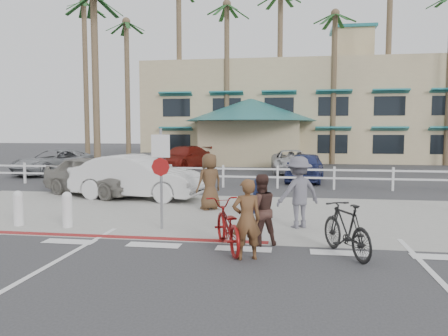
% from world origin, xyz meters
% --- Properties ---
extents(ground, '(140.00, 140.00, 0.00)m').
position_xyz_m(ground, '(0.00, 0.00, 0.00)').
color(ground, '#333335').
extents(bike_path, '(12.00, 16.00, 0.01)m').
position_xyz_m(bike_path, '(0.00, -2.00, 0.00)').
color(bike_path, '#333335').
rests_on(bike_path, ground).
extents(sidewalk_plaza, '(22.00, 7.00, 0.01)m').
position_xyz_m(sidewalk_plaza, '(0.00, 4.50, 0.01)').
color(sidewalk_plaza, gray).
rests_on(sidewalk_plaza, ground).
extents(cross_street, '(40.00, 5.00, 0.01)m').
position_xyz_m(cross_street, '(0.00, 8.50, 0.00)').
color(cross_street, '#333335').
rests_on(cross_street, ground).
extents(parking_lot, '(50.00, 16.00, 0.01)m').
position_xyz_m(parking_lot, '(0.00, 18.00, 0.00)').
color(parking_lot, '#333335').
rests_on(parking_lot, ground).
extents(curb_red, '(7.00, 0.25, 0.02)m').
position_xyz_m(curb_red, '(-3.00, 1.20, 0.01)').
color(curb_red, maroon).
rests_on(curb_red, ground).
extents(rail_fence, '(29.40, 0.16, 1.00)m').
position_xyz_m(rail_fence, '(0.50, 10.50, 0.50)').
color(rail_fence, silver).
rests_on(rail_fence, ground).
extents(building, '(28.00, 16.00, 11.30)m').
position_xyz_m(building, '(2.00, 31.00, 5.65)').
color(building, '#C4B286').
rests_on(building, ground).
extents(sign_post, '(0.50, 0.10, 2.90)m').
position_xyz_m(sign_post, '(-2.30, 2.20, 1.45)').
color(sign_post, gray).
rests_on(sign_post, ground).
extents(bollard_0, '(0.26, 0.26, 0.95)m').
position_xyz_m(bollard_0, '(-4.80, 2.00, 0.47)').
color(bollard_0, silver).
rests_on(bollard_0, ground).
extents(bollard_1, '(0.26, 0.26, 0.95)m').
position_xyz_m(bollard_1, '(-6.20, 2.00, 0.47)').
color(bollard_1, silver).
rests_on(bollard_1, ground).
extents(palm_0, '(4.00, 4.00, 15.00)m').
position_xyz_m(palm_0, '(-16.00, 26.00, 7.50)').
color(palm_0, '#19421C').
rests_on(palm_0, ground).
extents(palm_1, '(4.00, 4.00, 13.00)m').
position_xyz_m(palm_1, '(-12.00, 25.00, 6.50)').
color(palm_1, '#19421C').
rests_on(palm_1, ground).
extents(palm_2, '(4.00, 4.00, 16.00)m').
position_xyz_m(palm_2, '(-8.00, 26.00, 8.00)').
color(palm_2, '#19421C').
rests_on(palm_2, ground).
extents(palm_3, '(4.00, 4.00, 14.00)m').
position_xyz_m(palm_3, '(-4.00, 25.00, 7.00)').
color(palm_3, '#19421C').
rests_on(palm_3, ground).
extents(palm_4, '(4.00, 4.00, 15.00)m').
position_xyz_m(palm_4, '(0.00, 26.00, 7.50)').
color(palm_4, '#19421C').
rests_on(palm_4, ground).
extents(palm_5, '(4.00, 4.00, 13.00)m').
position_xyz_m(palm_5, '(4.00, 25.00, 6.50)').
color(palm_5, '#19421C').
rests_on(palm_5, ground).
extents(palm_6, '(4.00, 4.00, 17.00)m').
position_xyz_m(palm_6, '(8.00, 26.00, 8.50)').
color(palm_6, '#19421C').
rests_on(palm_6, ground).
extents(palm_10, '(4.00, 4.00, 12.00)m').
position_xyz_m(palm_10, '(-10.00, 15.00, 6.00)').
color(palm_10, '#19421C').
rests_on(palm_10, ground).
extents(bike_red, '(1.37, 2.14, 1.06)m').
position_xyz_m(bike_red, '(-0.35, 0.54, 0.53)').
color(bike_red, maroon).
rests_on(bike_red, ground).
extents(rider_red, '(0.68, 0.56, 1.61)m').
position_xyz_m(rider_red, '(0.13, -0.10, 0.81)').
color(rider_red, brown).
rests_on(rider_red, ground).
extents(bike_black, '(1.21, 1.89, 1.10)m').
position_xyz_m(bike_black, '(2.11, 0.48, 0.55)').
color(bike_black, black).
rests_on(bike_black, ground).
extents(rider_black, '(0.95, 0.85, 1.59)m').
position_xyz_m(rider_black, '(0.32, 1.03, 0.79)').
color(rider_black, '#3E2620').
rests_on(rider_black, ground).
extents(pedestrian_a, '(1.40, 1.22, 1.87)m').
position_xyz_m(pedestrian_a, '(1.18, 2.90, 0.94)').
color(pedestrian_a, '#5B5A65').
rests_on(pedestrian_a, ground).
extents(pedestrian_child, '(0.69, 0.50, 1.09)m').
position_xyz_m(pedestrian_child, '(-0.03, 4.60, 0.55)').
color(pedestrian_child, navy).
rests_on(pedestrian_child, ground).
extents(pedestrian_b, '(1.04, 1.03, 1.81)m').
position_xyz_m(pedestrian_b, '(-1.60, 5.11, 0.91)').
color(pedestrian_b, '#4C331E').
rests_on(pedestrian_b, ground).
extents(car_white_sedan, '(5.13, 2.44, 1.63)m').
position_xyz_m(car_white_sedan, '(-4.67, 6.92, 0.81)').
color(car_white_sedan, silver).
rests_on(car_white_sedan, ground).
extents(car_red_compact, '(4.91, 3.54, 1.55)m').
position_xyz_m(car_red_compact, '(-6.64, 7.53, 0.78)').
color(car_red_compact, gray).
rests_on(car_red_compact, ground).
extents(lot_car_0, '(4.05, 5.64, 1.43)m').
position_xyz_m(lot_car_0, '(-12.45, 14.73, 0.71)').
color(lot_car_0, gray).
rests_on(lot_car_0, ground).
extents(lot_car_1, '(1.99, 4.62, 1.33)m').
position_xyz_m(lot_car_1, '(-6.63, 13.10, 0.66)').
color(lot_car_1, gray).
rests_on(lot_car_1, ground).
extents(lot_car_2, '(2.17, 4.37, 1.43)m').
position_xyz_m(lot_car_2, '(1.67, 13.52, 0.72)').
color(lot_car_2, navy).
rests_on(lot_car_2, ground).
extents(lot_car_4, '(3.46, 5.53, 1.49)m').
position_xyz_m(lot_car_4, '(-6.01, 19.16, 0.75)').
color(lot_car_4, maroon).
rests_on(lot_car_4, ground).
extents(lot_car_5, '(2.64, 5.05, 1.36)m').
position_xyz_m(lot_car_5, '(0.99, 17.64, 0.68)').
color(lot_car_5, silver).
rests_on(lot_car_5, ground).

